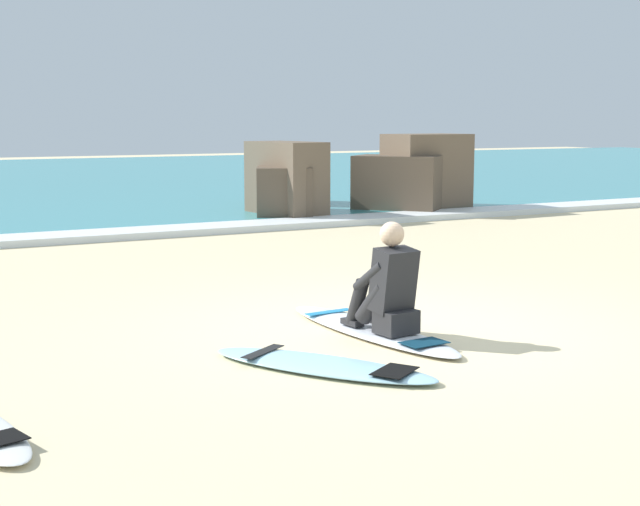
% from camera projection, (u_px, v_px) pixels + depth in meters
% --- Properties ---
extents(ground_plane, '(80.00, 80.00, 0.00)m').
position_uv_depth(ground_plane, '(398.00, 329.00, 8.18)').
color(ground_plane, beige).
extents(breaking_foam, '(80.00, 0.90, 0.11)m').
position_uv_depth(breaking_foam, '(142.00, 233.00, 14.69)').
color(breaking_foam, white).
rests_on(breaking_foam, ground).
extents(surfboard_main, '(0.70, 2.38, 0.08)m').
position_uv_depth(surfboard_main, '(370.00, 329.00, 8.03)').
color(surfboard_main, silver).
rests_on(surfboard_main, ground).
extents(surfer_seated, '(0.42, 0.73, 0.95)m').
position_uv_depth(surfer_seated, '(388.00, 289.00, 7.75)').
color(surfer_seated, '#232326').
rests_on(surfer_seated, surfboard_main).
extents(surfboard_spare_near, '(1.44, 1.87, 0.08)m').
position_uv_depth(surfboard_spare_near, '(322.00, 365.00, 6.86)').
color(surfboard_spare_near, '#9ED1E5').
rests_on(surfboard_spare_near, ground).
extents(rock_outcrop_distant, '(4.71, 3.62, 1.58)m').
position_uv_depth(rock_outcrop_distant, '(347.00, 181.00, 18.02)').
color(rock_outcrop_distant, brown).
rests_on(rock_outcrop_distant, ground).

